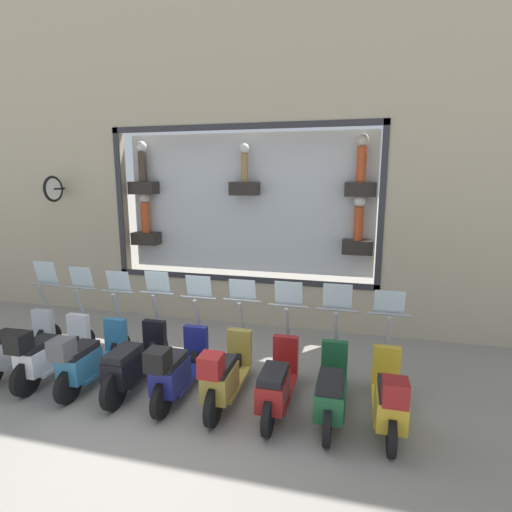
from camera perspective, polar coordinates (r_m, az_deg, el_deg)
name	(u,v)px	position (r m, az deg, el deg)	size (l,w,h in m)	color
ground_plane	(172,409)	(6.01, -11.92, -20.57)	(120.00, 120.00, 0.00)	gray
building_facade	(242,106)	(8.60, -1.97, 20.64)	(1.21, 36.00, 8.91)	tan
scooter_yellow_0	(390,395)	(5.55, 18.54, -18.37)	(1.79, 0.61, 1.58)	black
scooter_green_1	(331,388)	(5.61, 10.70, -18.06)	(1.79, 0.61, 1.63)	black
scooter_red_2	(277,381)	(5.68, 3.05, -17.43)	(1.79, 0.60, 1.61)	black
scooter_olive_3	(225,373)	(5.77, -4.41, -16.29)	(1.81, 0.60, 1.60)	black
scooter_navy_4	(177,367)	(6.02, -11.20, -15.32)	(1.80, 0.61, 1.61)	black
scooter_black_5	(134,361)	(6.40, -16.97, -14.18)	(1.81, 0.60, 1.64)	black
scooter_teal_6	(89,357)	(6.73, -22.71, -13.12)	(1.80, 0.60, 1.60)	black
scooter_white_7	(49,351)	(7.17, -27.43, -11.94)	(1.80, 0.61, 1.64)	black
scooter_silver_8	(15,346)	(7.70, -31.20, -10.95)	(1.81, 0.61, 1.70)	black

